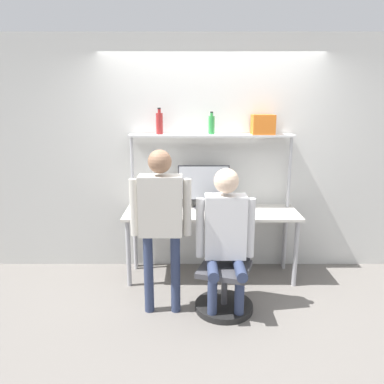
{
  "coord_description": "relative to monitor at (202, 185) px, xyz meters",
  "views": [
    {
      "loc": [
        -0.22,
        -3.67,
        1.97
      ],
      "look_at": [
        -0.2,
        -0.2,
        1.13
      ],
      "focal_mm": 35.0,
      "sensor_mm": 36.0,
      "label": 1
    }
  ],
  "objects": [
    {
      "name": "laptop",
      "position": [
        0.17,
        -0.24,
        -0.2
      ],
      "size": [
        0.3,
        0.22,
        0.23
      ],
      "color": "#333338",
      "rests_on": "desk"
    },
    {
      "name": "office_chair",
      "position": [
        0.19,
        -0.83,
        -0.77
      ],
      "size": [
        0.58,
        0.58,
        0.9
      ],
      "color": "black",
      "rests_on": "ground_plane"
    },
    {
      "name": "monitor",
      "position": [
        0.0,
        0.0,
        0.0
      ],
      "size": [
        0.58,
        0.23,
        0.5
      ],
      "color": "#333338",
      "rests_on": "desk"
    },
    {
      "name": "ground_plane",
      "position": [
        0.08,
        -0.47,
        -1.04
      ],
      "size": [
        12.0,
        12.0,
        0.0
      ],
      "primitive_type": "plane",
      "color": "slate"
    },
    {
      "name": "desk",
      "position": [
        0.08,
        -0.14,
        -0.35
      ],
      "size": [
        1.92,
        0.62,
        0.78
      ],
      "color": "beige",
      "rests_on": "ground_plane"
    },
    {
      "name": "person_standing",
      "position": [
        -0.41,
        -0.9,
        -0.05
      ],
      "size": [
        0.56,
        0.21,
        1.56
      ],
      "color": "#2D3856",
      "rests_on": "ground_plane"
    },
    {
      "name": "shelf_unit",
      "position": [
        0.08,
        0.04,
        0.34
      ],
      "size": [
        1.83,
        0.24,
        1.61
      ],
      "color": "silver",
      "rests_on": "ground_plane"
    },
    {
      "name": "cell_phone",
      "position": [
        0.43,
        -0.29,
        -0.26
      ],
      "size": [
        0.07,
        0.15,
        0.01
      ],
      "color": "black",
      "rests_on": "desk"
    },
    {
      "name": "storage_box",
      "position": [
        0.65,
        0.04,
        0.68
      ],
      "size": [
        0.24,
        0.22,
        0.21
      ],
      "color": "#D1661E",
      "rests_on": "shelf_unit"
    },
    {
      "name": "wall_back",
      "position": [
        0.08,
        0.2,
        0.31
      ],
      "size": [
        8.0,
        0.06,
        2.7
      ],
      "color": "silver",
      "rests_on": "ground_plane"
    },
    {
      "name": "person_seated",
      "position": [
        0.18,
        -0.87,
        -0.23
      ],
      "size": [
        0.55,
        0.47,
        1.39
      ],
      "color": "#2D3856",
      "rests_on": "ground_plane"
    },
    {
      "name": "bottle_red",
      "position": [
        -0.49,
        0.04,
        0.69
      ],
      "size": [
        0.08,
        0.08,
        0.29
      ],
      "color": "maroon",
      "rests_on": "shelf_unit"
    },
    {
      "name": "bottle_green",
      "position": [
        0.08,
        0.04,
        0.68
      ],
      "size": [
        0.07,
        0.07,
        0.25
      ],
      "color": "#2D8C3F",
      "rests_on": "shelf_unit"
    }
  ]
}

